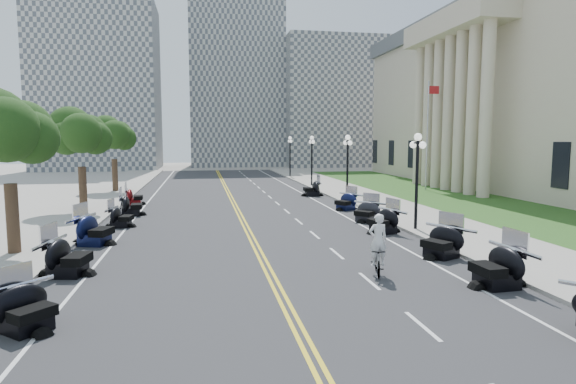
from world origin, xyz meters
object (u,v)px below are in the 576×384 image
civic_building (565,96)px  bicycle (377,261)px  flagpole (427,137)px  cyclist_rider (378,222)px

civic_building → bicycle: (-28.27, -25.34, -8.40)m
flagpole → bicycle: 29.43m
cyclist_rider → civic_building: bearing=-138.1°
flagpole → bicycle: bearing=-119.4°
civic_building → flagpole: 14.53m
civic_building → flagpole: (-14.00, 0.00, -3.90)m
civic_building → bicycle: bearing=-138.1°
bicycle → flagpole: bearing=76.2°
flagpole → cyclist_rider: flagpole is taller
flagpole → cyclist_rider: (-14.27, -25.34, -3.08)m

